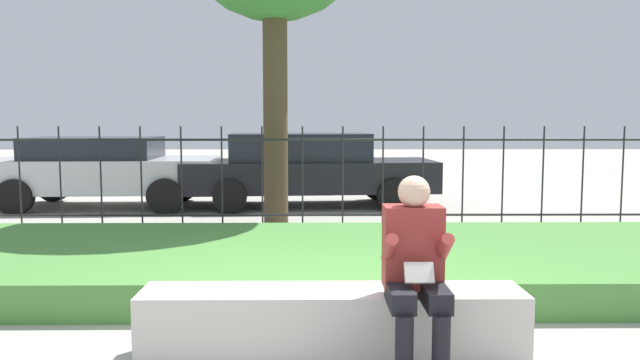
{
  "coord_description": "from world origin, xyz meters",
  "views": [
    {
      "loc": [
        -0.13,
        -4.16,
        1.64
      ],
      "look_at": [
        -0.07,
        1.53,
        1.08
      ],
      "focal_mm": 35.0,
      "sensor_mm": 36.0,
      "label": 1
    }
  ],
  "objects_px": {
    "car_parked_left": "(103,169)",
    "car_parked_center": "(306,168)",
    "person_seated_reader": "(415,267)",
    "stone_bench": "(332,327)"
  },
  "relations": [
    {
      "from": "stone_bench",
      "to": "person_seated_reader",
      "type": "bearing_deg",
      "value": -27.48
    },
    {
      "from": "person_seated_reader",
      "to": "car_parked_left",
      "type": "xyz_separation_m",
      "value": [
        -4.57,
        7.71,
        0.01
      ]
    },
    {
      "from": "car_parked_left",
      "to": "car_parked_center",
      "type": "relative_size",
      "value": 0.87
    },
    {
      "from": "person_seated_reader",
      "to": "car_parked_center",
      "type": "distance_m",
      "value": 7.88
    },
    {
      "from": "person_seated_reader",
      "to": "car_parked_left",
      "type": "distance_m",
      "value": 8.96
    },
    {
      "from": "stone_bench",
      "to": "person_seated_reader",
      "type": "xyz_separation_m",
      "value": [
        0.52,
        -0.27,
        0.49
      ]
    },
    {
      "from": "stone_bench",
      "to": "car_parked_center",
      "type": "bearing_deg",
      "value": 91.93
    },
    {
      "from": "person_seated_reader",
      "to": "car_parked_left",
      "type": "bearing_deg",
      "value": 120.68
    },
    {
      "from": "stone_bench",
      "to": "car_parked_center",
      "type": "height_order",
      "value": "car_parked_center"
    },
    {
      "from": "car_parked_center",
      "to": "person_seated_reader",
      "type": "bearing_deg",
      "value": -88.88
    }
  ]
}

